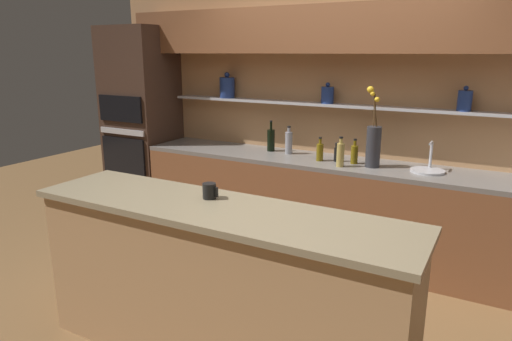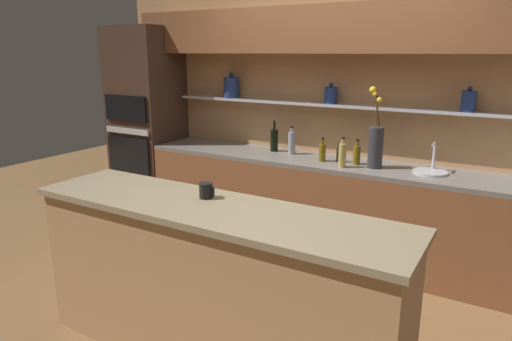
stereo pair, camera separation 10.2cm
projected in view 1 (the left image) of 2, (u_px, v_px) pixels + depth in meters
name	position (u px, v px, depth m)	size (l,w,h in m)	color
ground_plane	(263.00, 313.00, 3.42)	(12.00, 12.00, 0.00)	brown
back_wall_unit	(339.00, 89.00, 4.32)	(5.20, 0.44, 2.60)	tan
back_counter_unit	(319.00, 206.00, 4.37)	(3.64, 0.62, 0.92)	brown
island_counter	(217.00, 285.00, 2.79)	(2.40, 0.61, 1.02)	tan
oven_tower	(142.00, 125.00, 5.24)	(0.71, 0.64, 2.17)	#3D281E
flower_vase	(373.00, 144.00, 3.94)	(0.14, 0.13, 0.70)	#2D2D33
sink_fixture	(428.00, 169.00, 3.81)	(0.28, 0.28, 0.25)	#B7B7BC
bottle_spirit_0	(289.00, 142.00, 4.48)	(0.07, 0.07, 0.27)	gray
bottle_oil_1	(320.00, 152.00, 4.19)	(0.06, 0.06, 0.22)	brown
bottle_wine_2	(271.00, 140.00, 4.60)	(0.08, 0.08, 0.31)	black
bottle_sauce_3	(336.00, 153.00, 4.17)	(0.05, 0.05, 0.17)	black
bottle_oil_4	(354.00, 154.00, 4.08)	(0.06, 0.06, 0.23)	brown
bottle_spirit_5	(340.00, 154.00, 3.97)	(0.07, 0.07, 0.27)	tan
coffee_mug	(210.00, 191.00, 2.80)	(0.10, 0.08, 0.10)	black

